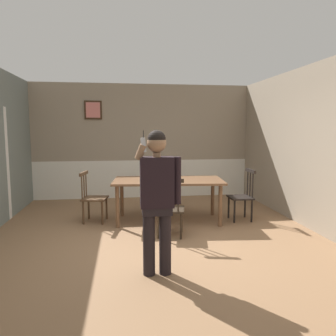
% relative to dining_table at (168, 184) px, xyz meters
% --- Properties ---
extents(ground_plane, '(7.58, 7.58, 0.00)m').
position_rel_dining_table_xyz_m(ground_plane, '(-0.32, -1.22, -0.69)').
color(ground_plane, '#846042').
extents(room_back_partition, '(5.38, 0.17, 2.78)m').
position_rel_dining_table_xyz_m(room_back_partition, '(-0.32, 2.23, 0.65)').
color(room_back_partition, gray).
rests_on(room_back_partition, ground_plane).
extents(room_right_partition, '(0.13, 6.89, 2.78)m').
position_rel_dining_table_xyz_m(room_right_partition, '(2.37, -1.22, 0.69)').
color(room_right_partition, gray).
rests_on(room_right_partition, ground_plane).
extents(dining_table, '(2.07, 1.14, 0.77)m').
position_rel_dining_table_xyz_m(dining_table, '(0.00, 0.00, 0.00)').
color(dining_table, brown).
rests_on(dining_table, ground_plane).
extents(chair_near_window, '(0.41, 0.41, 0.96)m').
position_rel_dining_table_xyz_m(chair_near_window, '(1.37, -0.13, -0.24)').
color(chair_near_window, black).
rests_on(chair_near_window, ground_plane).
extents(chair_by_doorway, '(0.46, 0.46, 0.93)m').
position_rel_dining_table_xyz_m(chair_by_doorway, '(0.09, 0.86, -0.23)').
color(chair_by_doorway, '#513823').
rests_on(chair_by_doorway, ground_plane).
extents(chair_at_table_head, '(0.50, 0.50, 0.92)m').
position_rel_dining_table_xyz_m(chair_at_table_head, '(-1.37, 0.14, -0.24)').
color(chair_at_table_head, '#513823').
rests_on(chair_at_table_head, ground_plane).
extents(chair_opposite_corner, '(0.51, 0.51, 0.95)m').
position_rel_dining_table_xyz_m(chair_opposite_corner, '(-0.09, -0.86, -0.24)').
color(chair_opposite_corner, '#2D2319').
rests_on(chair_opposite_corner, ground_plane).
extents(person_figure, '(0.54, 0.22, 1.68)m').
position_rel_dining_table_xyz_m(person_figure, '(-0.43, -2.18, 0.27)').
color(person_figure, black).
rests_on(person_figure, ground_plane).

